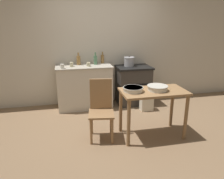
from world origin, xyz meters
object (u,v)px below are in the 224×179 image
object	(u,v)px
bottle_far_left	(103,59)
bottle_left	(79,60)
cup_center	(88,64)
cup_center_right	(71,65)
chair	(101,108)
flour_sack	(146,102)
mixing_bowl_large	(157,88)
cup_center_left	(62,66)
mixing_bowl_small	(133,89)
bottle_mid_left	(95,60)
stove	(133,85)
work_table	(153,99)
stock_pot	(129,62)

from	to	relation	value
bottle_far_left	bottle_left	xyz separation A→B (m)	(-0.54, -0.08, 0.00)
cup_center	cup_center_right	bearing A→B (deg)	176.00
chair	flour_sack	distance (m)	1.49
mixing_bowl_large	cup_center_left	world-z (taller)	cup_center_left
mixing_bowl_small	bottle_mid_left	size ratio (longest dim) A/B	1.22
mixing_bowl_large	bottle_mid_left	world-z (taller)	bottle_mid_left
bottle_left	stove	bearing A→B (deg)	-5.76
cup_center_left	work_table	bearing A→B (deg)	-42.97
stove	mixing_bowl_small	distance (m)	1.63
work_table	cup_center_right	xyz separation A→B (m)	(-1.23, 1.47, 0.33)
bottle_mid_left	cup_center	size ratio (longest dim) A/B	3.14
flour_sack	bottle_left	bearing A→B (deg)	156.25
bottle_mid_left	work_table	bearing A→B (deg)	-66.39
bottle_far_left	bottle_mid_left	world-z (taller)	bottle_mid_left
stove	cup_center_right	world-z (taller)	cup_center_right
work_table	bottle_left	xyz separation A→B (m)	(-1.07, 1.65, 0.39)
mixing_bowl_large	bottle_mid_left	bearing A→B (deg)	115.16
bottle_mid_left	cup_center_left	bearing A→B (deg)	-158.23
cup_center_left	stove	bearing A→B (deg)	7.55
mixing_bowl_small	stock_pot	bearing A→B (deg)	75.65
work_table	mixing_bowl_large	bearing A→B (deg)	-11.02
bottle_far_left	cup_center	distance (m)	0.46
stock_pot	bottle_mid_left	distance (m)	0.76
mixing_bowl_large	cup_center_right	distance (m)	1.97
mixing_bowl_small	cup_center_right	xyz separation A→B (m)	(-0.89, 1.44, 0.15)
stock_pot	cup_center	bearing A→B (deg)	-171.86
chair	flour_sack	bearing A→B (deg)	47.16
work_table	cup_center	xyz separation A→B (m)	(-0.88, 1.44, 0.33)
bottle_left	bottle_mid_left	distance (m)	0.37
work_table	chair	bearing A→B (deg)	170.32
mixing_bowl_small	cup_center_right	distance (m)	1.70
stove	bottle_left	distance (m)	1.37
bottle_far_left	cup_center_right	xyz separation A→B (m)	(-0.71, -0.26, -0.05)
chair	bottle_mid_left	bearing A→B (deg)	93.73
bottle_mid_left	mixing_bowl_large	bearing A→B (deg)	-64.84
bottle_mid_left	flour_sack	bearing A→B (deg)	-28.94
stock_pot	bottle_left	size ratio (longest dim) A/B	0.89
stove	bottle_far_left	world-z (taller)	bottle_far_left
cup_center_left	cup_center_right	bearing A→B (deg)	38.08
flour_sack	cup_center_right	distance (m)	1.79
flour_sack	bottle_mid_left	bearing A→B (deg)	151.06
cup_center	chair	bearing A→B (deg)	-88.05
mixing_bowl_large	bottle_far_left	size ratio (longest dim) A/B	1.28
chair	flour_sack	xyz separation A→B (m)	(1.14, 0.90, -0.32)
bottle_far_left	cup_center_right	bearing A→B (deg)	-159.49
mixing_bowl_large	cup_center_right	size ratio (longest dim) A/B	3.49
stock_pot	mixing_bowl_small	distance (m)	1.61
stove	mixing_bowl_small	bearing A→B (deg)	-108.15
stock_pot	work_table	bearing A→B (deg)	-92.18
work_table	bottle_left	distance (m)	2.00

